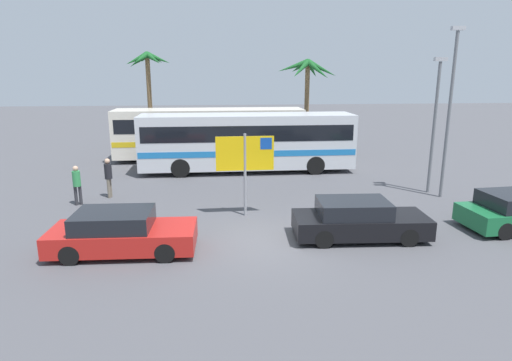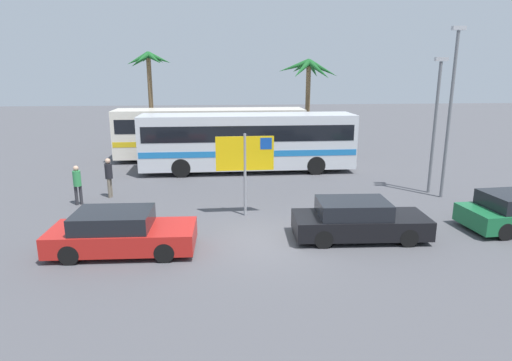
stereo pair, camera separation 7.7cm
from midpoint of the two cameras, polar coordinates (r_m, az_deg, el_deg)
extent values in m
plane|color=#4C4C51|center=(14.52, 1.80, -7.99)|extent=(120.00, 120.00, 0.00)
cube|color=silver|center=(24.19, -1.26, 5.23)|extent=(11.67, 2.51, 2.90)
cube|color=black|center=(24.11, -1.27, 6.52)|extent=(11.21, 2.54, 0.84)
cube|color=#1E70B7|center=(24.27, -1.25, 4.05)|extent=(11.56, 2.54, 0.32)
cylinder|color=black|center=(26.01, 6.56, 3.03)|extent=(1.00, 0.28, 1.00)
cylinder|color=black|center=(23.85, 7.67, 1.98)|extent=(1.00, 0.28, 1.00)
cylinder|color=black|center=(25.52, -9.57, 2.71)|extent=(1.00, 0.28, 1.00)
cylinder|color=black|center=(23.32, -9.94, 1.62)|extent=(1.00, 0.28, 1.00)
cube|color=silver|center=(27.65, -6.16, 6.27)|extent=(11.67, 2.51, 2.90)
cube|color=black|center=(27.58, -6.19, 7.41)|extent=(11.21, 2.54, 0.84)
cube|color=gold|center=(27.72, -6.13, 5.23)|extent=(11.56, 2.54, 0.32)
cylinder|color=black|center=(29.13, 1.08, 4.31)|extent=(1.00, 0.28, 1.00)
cylinder|color=black|center=(26.92, 1.62, 3.50)|extent=(1.00, 0.28, 1.00)
cylinder|color=black|center=(29.22, -13.20, 3.97)|extent=(1.00, 0.28, 1.00)
cylinder|color=black|center=(27.02, -13.82, 3.13)|extent=(1.00, 0.28, 1.00)
cylinder|color=gray|center=(16.61, -1.58, 0.67)|extent=(0.11, 0.11, 3.20)
cube|color=yellow|center=(16.44, -1.60, 3.55)|extent=(2.20, 0.10, 1.30)
cube|color=#1447A8|center=(16.46, 1.18, 4.88)|extent=(0.44, 0.08, 0.44)
cube|color=black|center=(15.05, 13.32, -5.60)|extent=(4.50, 1.95, 0.64)
cube|color=black|center=(14.79, 12.46, -3.52)|extent=(2.37, 1.71, 0.52)
cylinder|color=black|center=(16.23, 17.20, -5.08)|extent=(0.61, 0.19, 0.60)
cylinder|color=black|center=(14.84, 19.24, -7.07)|extent=(0.61, 0.19, 0.60)
cylinder|color=black|center=(15.53, 7.61, -5.42)|extent=(0.61, 0.19, 0.60)
cylinder|color=black|center=(14.07, 8.74, -7.58)|extent=(0.61, 0.19, 0.60)
cube|color=red|center=(14.16, -17.07, -7.12)|extent=(4.46, 1.98, 0.64)
cube|color=black|center=(14.03, -18.29, -4.89)|extent=(2.34, 1.77, 0.52)
cylinder|color=black|center=(14.76, -11.07, -6.63)|extent=(0.60, 0.18, 0.60)
cylinder|color=black|center=(13.19, -11.99, -9.25)|extent=(0.60, 0.18, 0.60)
cylinder|color=black|center=(15.36, -21.29, -6.53)|extent=(0.60, 0.18, 0.60)
cylinder|color=black|center=(13.86, -23.37, -8.98)|extent=(0.60, 0.18, 0.60)
cylinder|color=black|center=(18.02, 26.26, -4.03)|extent=(0.61, 0.20, 0.60)
cylinder|color=black|center=(16.73, 29.67, -5.78)|extent=(0.61, 0.20, 0.60)
cylinder|color=#706656|center=(20.31, -18.81, -1.00)|extent=(0.13, 0.13, 0.85)
cylinder|color=#706656|center=(20.47, -18.63, -0.87)|extent=(0.13, 0.13, 0.85)
cylinder|color=black|center=(20.22, -18.89, 1.16)|extent=(0.32, 0.32, 0.68)
sphere|color=tan|center=(20.13, -18.99, 2.42)|extent=(0.23, 0.23, 0.23)
cylinder|color=#2D2D33|center=(19.72, -22.08, -1.80)|extent=(0.13, 0.13, 0.81)
cylinder|color=#2D2D33|center=(19.71, -22.60, -1.86)|extent=(0.13, 0.13, 0.81)
cylinder|color=#338E4C|center=(19.54, -22.54, 0.23)|extent=(0.32, 0.32, 0.64)
sphere|color=tan|center=(19.45, -22.66, 1.46)|extent=(0.22, 0.22, 0.22)
cylinder|color=slate|center=(21.22, 22.14, 6.24)|extent=(0.14, 0.14, 5.87)
cube|color=#B2B2B7|center=(21.07, 22.92, 14.42)|extent=(0.56, 0.20, 0.16)
cylinder|color=slate|center=(20.55, 23.79, 7.55)|extent=(0.14, 0.14, 7.07)
cube|color=#B2B2B7|center=(20.53, 24.84, 17.65)|extent=(0.56, 0.20, 0.16)
cylinder|color=brown|center=(32.43, -13.77, 9.71)|extent=(0.32, 0.32, 6.38)
cone|color=#195623|center=(32.29, -12.72, 15.28)|extent=(1.69, 0.51, 0.98)
cone|color=#195623|center=(32.93, -13.19, 15.27)|extent=(1.29, 1.64, 0.93)
cone|color=#195623|center=(33.11, -14.48, 15.23)|extent=(1.08, 1.71, 0.89)
cone|color=#195623|center=(32.72, -15.17, 14.90)|extent=(1.66, 1.04, 1.20)
cone|color=#195623|center=(32.20, -15.42, 15.03)|extent=(1.70, 1.00, 1.07)
cone|color=#195623|center=(31.72, -14.87, 15.19)|extent=(1.09, 1.70, 0.98)
cone|color=#195623|center=(31.73, -13.36, 15.23)|extent=(1.42, 1.55, 1.02)
cylinder|color=brown|center=(30.92, 6.56, 9.34)|extent=(0.32, 0.32, 5.87)
cone|color=#195623|center=(30.95, 8.55, 14.23)|extent=(2.17, 0.62, 1.34)
cone|color=#195623|center=(31.73, 7.27, 14.21)|extent=(1.46, 2.06, 1.39)
cone|color=#195623|center=(31.69, 5.66, 14.56)|extent=(1.20, 2.21, 1.08)
cone|color=#195623|center=(30.54, 4.78, 14.63)|extent=(2.23, 0.61, 1.05)
cone|color=#195623|center=(29.97, 5.82, 14.27)|extent=(1.69, 1.93, 1.38)
cone|color=#195623|center=(30.17, 8.02, 14.12)|extent=(1.54, 1.99, 1.46)
camera|label=1|loc=(0.04, -90.13, -0.03)|focal=30.58mm
camera|label=2|loc=(0.04, 89.87, 0.03)|focal=30.58mm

